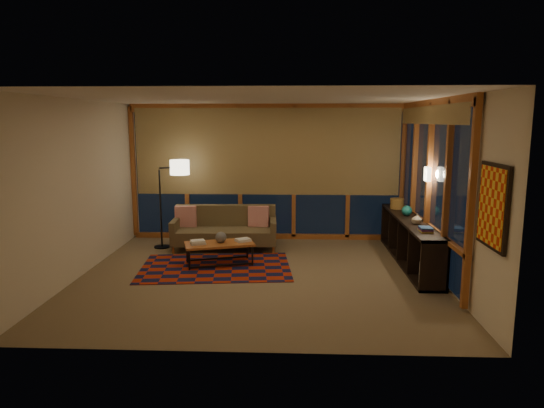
{
  "coord_description": "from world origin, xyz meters",
  "views": [
    {
      "loc": [
        0.52,
        -7.18,
        2.38
      ],
      "look_at": [
        0.18,
        0.52,
        1.04
      ],
      "focal_mm": 32.0,
      "sensor_mm": 36.0,
      "label": 1
    }
  ],
  "objects_px": {
    "coffee_table": "(220,254)",
    "bookshelf": "(409,241)",
    "floor_lamp": "(160,204)",
    "sofa": "(225,229)"
  },
  "relations": [
    {
      "from": "coffee_table",
      "to": "sofa",
      "type": "bearing_deg",
      "value": 76.39
    },
    {
      "from": "floor_lamp",
      "to": "bookshelf",
      "type": "relative_size",
      "value": 0.55
    },
    {
      "from": "coffee_table",
      "to": "floor_lamp",
      "type": "bearing_deg",
      "value": 123.14
    },
    {
      "from": "coffee_table",
      "to": "floor_lamp",
      "type": "height_order",
      "value": "floor_lamp"
    },
    {
      "from": "bookshelf",
      "to": "sofa",
      "type": "bearing_deg",
      "value": 167.36
    },
    {
      "from": "sofa",
      "to": "floor_lamp",
      "type": "height_order",
      "value": "floor_lamp"
    },
    {
      "from": "coffee_table",
      "to": "bookshelf",
      "type": "distance_m",
      "value": 3.2
    },
    {
      "from": "floor_lamp",
      "to": "bookshelf",
      "type": "bearing_deg",
      "value": -34.7
    },
    {
      "from": "sofa",
      "to": "floor_lamp",
      "type": "relative_size",
      "value": 1.15
    },
    {
      "from": "coffee_table",
      "to": "floor_lamp",
      "type": "xyz_separation_m",
      "value": [
        -1.26,
        1.07,
        0.64
      ]
    }
  ]
}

